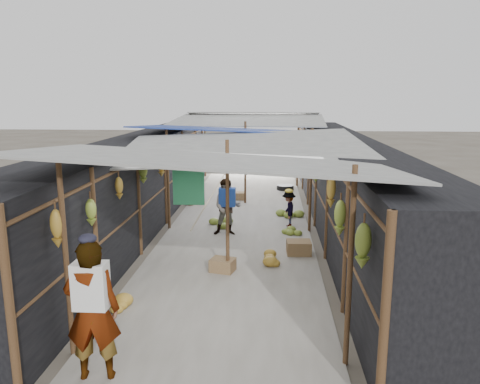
% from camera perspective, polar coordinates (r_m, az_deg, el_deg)
% --- Properties ---
extents(ground, '(80.00, 80.00, 0.00)m').
position_cam_1_polar(ground, '(6.54, -4.07, -19.64)').
color(ground, '#6B6356').
rests_on(ground, ground).
extents(aisle_slab, '(3.60, 16.00, 0.02)m').
position_cam_1_polar(aisle_slab, '(12.52, -0.01, -3.96)').
color(aisle_slab, '#9E998E').
rests_on(aisle_slab, ground).
extents(stall_left, '(1.40, 15.00, 2.30)m').
position_cam_1_polar(stall_left, '(12.73, -12.23, 1.30)').
color(stall_left, black).
rests_on(stall_left, ground).
extents(stall_right, '(1.40, 15.00, 2.30)m').
position_cam_1_polar(stall_right, '(12.38, 12.56, 0.99)').
color(stall_right, black).
rests_on(stall_right, ground).
extents(crate_near, '(0.53, 0.47, 0.27)m').
position_cam_1_polar(crate_near, '(9.25, -2.12, -8.93)').
color(crate_near, olive).
rests_on(crate_near, ground).
extents(crate_mid, '(0.53, 0.44, 0.31)m').
position_cam_1_polar(crate_mid, '(10.27, 7.17, -6.78)').
color(crate_mid, olive).
rests_on(crate_mid, ground).
extents(crate_back, '(0.41, 0.34, 0.26)m').
position_cam_1_polar(crate_back, '(15.39, -0.17, -0.51)').
color(crate_back, olive).
rests_on(crate_back, ground).
extents(black_basin, '(0.62, 0.62, 0.19)m').
position_cam_1_polar(black_basin, '(17.07, 5.53, 0.54)').
color(black_basin, black).
rests_on(black_basin, ground).
extents(vendor_elderly, '(0.71, 0.52, 1.77)m').
position_cam_1_polar(vendor_elderly, '(6.00, -17.54, -13.64)').
color(vendor_elderly, silver).
rests_on(vendor_elderly, ground).
extents(shopper_blue, '(0.71, 0.56, 1.41)m').
position_cam_1_polar(shopper_blue, '(11.46, -1.57, -1.86)').
color(shopper_blue, '#2153A6').
rests_on(shopper_blue, ground).
extents(vendor_seated, '(0.41, 0.65, 0.96)m').
position_cam_1_polar(vendor_seated, '(12.23, 5.95, -2.13)').
color(vendor_seated, '#45413B').
rests_on(vendor_seated, ground).
extents(market_canopy, '(5.62, 15.20, 2.77)m').
position_cam_1_polar(market_canopy, '(12.44, 0.20, 7.18)').
color(market_canopy, brown).
rests_on(market_canopy, ground).
extents(hanging_bananas, '(3.95, 13.89, 0.79)m').
position_cam_1_polar(hanging_bananas, '(12.04, 0.49, 3.61)').
color(hanging_bananas, '#A9802B').
rests_on(hanging_bananas, ground).
extents(floor_bananas, '(3.70, 7.92, 0.35)m').
position_cam_1_polar(floor_bananas, '(11.71, 0.47, -4.37)').
color(floor_bananas, '#A9802B').
rests_on(floor_bananas, ground).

